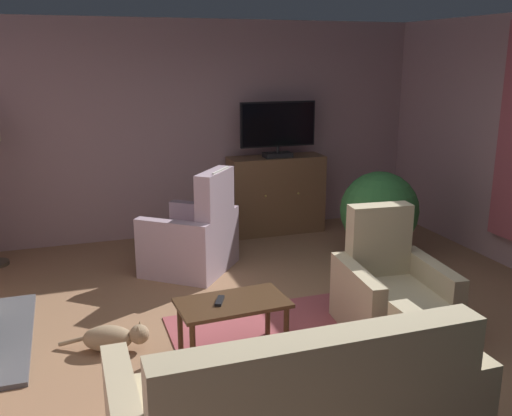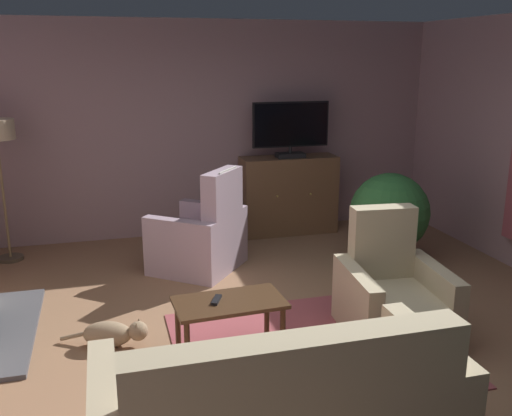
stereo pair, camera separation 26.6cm
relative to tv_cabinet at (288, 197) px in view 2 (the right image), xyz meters
name	(u,v)px [view 2 (the right image)]	position (x,y,z in m)	size (l,w,h in m)	color
ground_plane	(294,350)	(-0.95, -3.01, -0.51)	(6.51, 7.21, 0.04)	#936B4C
wall_back	(212,129)	(-0.95, 0.35, 0.88)	(6.51, 0.10, 2.74)	gray
rug_central	(310,347)	(-0.82, -3.05, -0.48)	(2.15, 1.82, 0.01)	#9E474C
tv_cabinet	(288,197)	(0.00, 0.00, 0.00)	(1.26, 0.46, 1.02)	#4A3523
television	(291,128)	(0.00, -0.05, 0.91)	(1.01, 0.20, 0.71)	black
coffee_table	(229,308)	(-1.47, -2.95, -0.10)	(0.88, 0.52, 0.46)	#422B19
tv_remote	(216,300)	(-1.57, -2.93, -0.02)	(0.17, 0.05, 0.02)	black
sofa_floral	(282,415)	(-1.47, -4.27, -0.16)	(2.08, 0.94, 0.97)	tan
armchair_in_far_corner	(392,298)	(-0.06, -2.96, -0.17)	(0.90, 0.95, 1.04)	tan
armchair_beside_cabinet	(202,238)	(-1.35, -1.04, -0.13)	(1.20, 1.21, 1.16)	#AD93A3
potted_plant_on_hearth_side	(389,214)	(0.70, -1.45, 0.09)	(0.88, 0.88, 1.05)	#99664C
cat	(113,334)	(-2.37, -2.59, -0.38)	(0.71, 0.33, 0.23)	#937A5B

